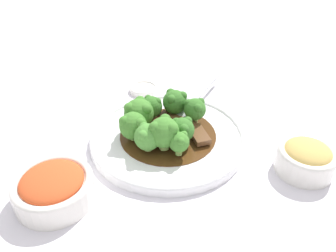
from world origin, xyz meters
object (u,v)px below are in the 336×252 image
at_px(beef_strip_2, 162,132).
at_px(beef_strip_3, 199,135).
at_px(broccoli_floret_4, 179,142).
at_px(broccoli_floret_6, 151,107).
at_px(main_plate, 168,136).
at_px(beef_strip_1, 180,123).
at_px(broccoli_floret_8, 164,132).
at_px(sauce_dish, 143,89).
at_px(broccoli_floret_0, 148,136).
at_px(broccoli_floret_5, 139,113).
at_px(beef_strip_0, 163,121).
at_px(broccoli_floret_1, 195,109).
at_px(broccoli_floret_7, 182,129).
at_px(side_bowl_appetizer, 306,158).
at_px(serving_spoon, 189,107).
at_px(side_bowl_kimchi, 54,187).
at_px(broccoli_floret_2, 133,125).
at_px(broccoli_floret_3, 175,101).

relative_size(beef_strip_2, beef_strip_3, 1.29).
height_order(broccoli_floret_4, broccoli_floret_6, broccoli_floret_6).
distance_m(main_plate, beef_strip_1, 0.04).
height_order(broccoli_floret_8, sauce_dish, broccoli_floret_8).
relative_size(beef_strip_1, broccoli_floret_0, 1.32).
height_order(broccoli_floret_4, sauce_dish, broccoli_floret_4).
height_order(beef_strip_2, broccoli_floret_5, broccoli_floret_5).
xyz_separation_m(beef_strip_0, broccoli_floret_1, (-0.03, -0.05, 0.03)).
height_order(beef_strip_1, beef_strip_2, beef_strip_2).
bearing_deg(broccoli_floret_7, beef_strip_0, -2.26).
bearing_deg(broccoli_floret_4, beef_strip_1, -35.91).
relative_size(beef_strip_3, broccoli_floret_8, 1.00).
distance_m(broccoli_floret_8, side_bowl_appetizer, 0.24).
relative_size(broccoli_floret_0, broccoli_floret_4, 1.14).
xyz_separation_m(serving_spoon, side_bowl_kimchi, (-0.07, 0.30, 0.00)).
bearing_deg(side_bowl_kimchi, broccoli_floret_8, -91.30).
relative_size(beef_strip_2, broccoli_floret_5, 1.28).
xyz_separation_m(broccoli_floret_2, broccoli_floret_7, (-0.06, -0.07, -0.00)).
distance_m(beef_strip_3, broccoli_floret_3, 0.09).
bearing_deg(beef_strip_0, broccoli_floret_6, 21.04).
bearing_deg(broccoli_floret_7, broccoli_floret_0, 76.33).
bearing_deg(main_plate, broccoli_floret_8, 138.47).
height_order(beef_strip_3, broccoli_floret_8, broccoli_floret_8).
bearing_deg(broccoli_floret_6, broccoli_floret_1, -133.50).
relative_size(broccoli_floret_4, broccoli_floret_8, 0.72).
relative_size(broccoli_floret_1, broccoli_floret_6, 1.09).
height_order(broccoli_floret_3, broccoli_floret_6, broccoli_floret_3).
distance_m(broccoli_floret_8, serving_spoon, 0.14).
relative_size(side_bowl_kimchi, sauce_dish, 1.83).
distance_m(broccoli_floret_5, broccoli_floret_7, 0.09).
bearing_deg(broccoli_floret_8, broccoli_floret_7, -94.06).
bearing_deg(broccoli_floret_7, beef_strip_2, 27.69).
relative_size(broccoli_floret_1, broccoli_floret_7, 1.07).
relative_size(beef_strip_2, broccoli_floret_2, 1.48).
bearing_deg(side_bowl_appetizer, broccoli_floret_7, 42.53).
height_order(broccoli_floret_5, sauce_dish, broccoli_floret_5).
bearing_deg(broccoli_floret_1, broccoli_floret_6, 46.50).
relative_size(broccoli_floret_1, side_bowl_kimchi, 0.43).
bearing_deg(main_plate, broccoli_floret_2, 72.76).
height_order(broccoli_floret_0, sauce_dish, broccoli_floret_0).
distance_m(broccoli_floret_0, broccoli_floret_3, 0.12).
height_order(broccoli_floret_4, side_bowl_kimchi, broccoli_floret_4).
xyz_separation_m(beef_strip_1, broccoli_floret_1, (-0.01, -0.03, 0.03)).
xyz_separation_m(main_plate, beef_strip_0, (0.03, -0.01, 0.01)).
distance_m(broccoli_floret_0, broccoli_floret_6, 0.10).
distance_m(main_plate, broccoli_floret_4, 0.07).
relative_size(broccoli_floret_6, side_bowl_kimchi, 0.40).
xyz_separation_m(beef_strip_0, broccoli_floret_4, (-0.09, 0.03, 0.02)).
height_order(beef_strip_1, serving_spoon, serving_spoon).
distance_m(beef_strip_2, broccoli_floret_7, 0.04).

